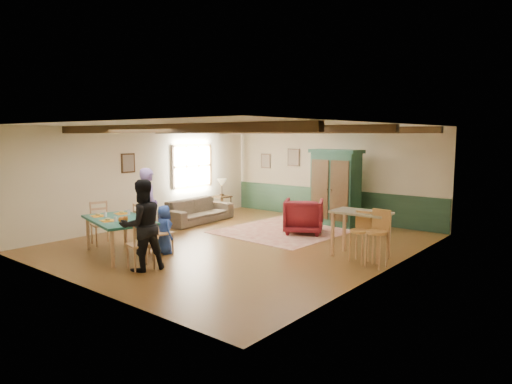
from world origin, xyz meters
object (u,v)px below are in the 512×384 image
Objects in this scene: sofa at (197,211)px; table_lamp at (222,187)px; cat at (123,219)px; dining_chair_end_left at (102,223)px; dining_chair_far_right at (161,231)px; counter_table at (360,234)px; dining_chair_far_left at (146,225)px; dining_chair_end_right at (140,243)px; person_child at (164,230)px; end_table at (222,205)px; bar_stool_left at (359,237)px; bar_stool_right at (376,239)px; person_man at (149,207)px; dining_table at (119,237)px; armchair at (304,216)px; armoire at (335,188)px; person_woman at (142,225)px.

sofa is 4.21× the size of table_lamp.
dining_chair_end_left is at bearing 176.63° from cat.
counter_table is at bearing -128.86° from dining_chair_far_right.
dining_chair_far_left is 1.75m from dining_chair_end_right.
person_child is 1.75× the size of end_table.
bar_stool_right is at bearing -16.05° from bar_stool_left.
cat is (0.69, -1.15, -0.02)m from person_man.
dining_chair_end_right is at bearing 136.17° from dining_chair_far_right.
dining_table is 0.81× the size of sofa.
dining_chair_far_left is 1.01× the size of armchair.
dining_chair_end_right is 6.06m from armoire.
armoire reaches higher than counter_table.
table_lamp is 6.28m from bar_stool_left.
counter_table is at bearing 143.00° from bar_stool_right.
cat reaches higher than armchair.
person_woman is 1.75× the size of armchair.
dining_chair_far_left reaches higher than counter_table.
person_woman reaches higher than end_table.
person_child is 1.03× the size of bar_stool_left.
dining_table is 0.75m from cat.
bar_stool_left reaches higher than armchair.
dining_chair_far_left and dining_chair_end_right have the same top height.
dining_chair_far_left is 2.64× the size of cat.
bar_stool_right reaches higher than dining_table.
armchair is (1.18, 3.64, -0.05)m from dining_chair_far_right.
counter_table is (5.08, 2.71, -0.01)m from dining_chair_end_left.
person_man is 4.98m from bar_stool_right.
dining_chair_far_right is at bearing 90.00° from person_child.
cat is 0.34× the size of bar_stool_right.
dining_table is 5.00× the size of cat.
cat is (-0.72, 0.09, 0.02)m from person_woman.
armchair is (1.97, 3.42, -0.05)m from dining_chair_far_left.
end_table is (-3.53, 0.71, -0.15)m from armchair.
bar_stool_right reaches higher than cat.
bar_stool_right is at bearing -145.08° from person_man.
counter_table is at bearing 122.25° from armchair.
armoire is (1.34, 5.92, 0.19)m from cat.
cat is 4.64m from bar_stool_left.
end_table is (-2.28, 5.20, -0.57)m from cat.
armoire is 3.77m from end_table.
bar_stool_right is (2.65, -3.12, -0.50)m from armoire.
person_woman is 4.63m from armchair.
end_table is 0.51× the size of counter_table.
armoire is at bearing 128.18° from counter_table.
person_man is 1.54× the size of counter_table.
person_woman reaches higher than bar_stool_right.
table_lamp is at bearing 0.00° from end_table.
armoire is 3.90× the size of table_lamp.
dining_table is 1.89× the size of dining_chair_far_left.
dining_chair_far_left reaches higher than cat.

